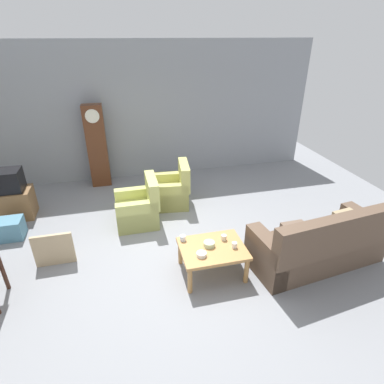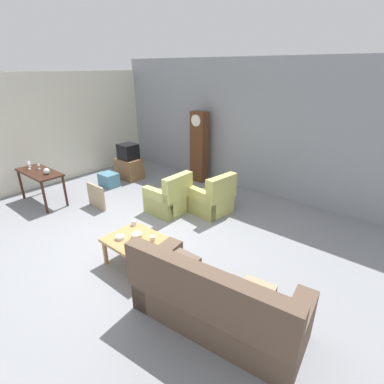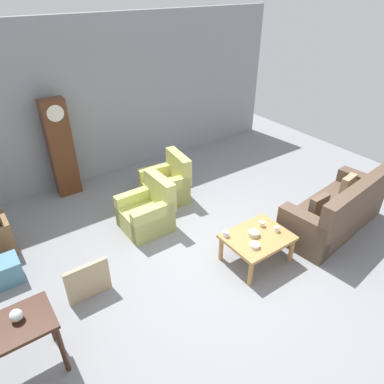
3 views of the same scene
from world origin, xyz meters
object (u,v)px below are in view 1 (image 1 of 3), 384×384
cup_white_porcelain (234,245)px  tv_crt (8,181)px  storage_box_blue (9,229)px  couch_floral (319,245)px  coffee_table_wood (212,251)px  cup_blue_rimmed (183,238)px  cup_cream_tall (224,237)px  grandfather_clock (97,146)px  armchair_olive_near (139,209)px  bowl_shallow_green (209,244)px  framed_picture_leaning (54,250)px  tv_stand_cabinet (15,204)px  armchair_olive_far (172,191)px  bowl_white_stacked (201,254)px

cup_white_porcelain → tv_crt: bearing=144.5°
tv_crt → storage_box_blue: bearing=-86.3°
couch_floral → coffee_table_wood: (-1.68, 0.20, 0.05)m
cup_blue_rimmed → cup_cream_tall: size_ratio=1.02×
grandfather_clock → cup_cream_tall: (1.89, -3.51, -0.45)m
armchair_olive_near → cup_blue_rimmed: armchair_olive_near is taller
tv_crt → bowl_shallow_green: tv_crt is taller
coffee_table_wood → tv_crt: tv_crt is taller
armchair_olive_near → framed_picture_leaning: 1.68m
tv_stand_cabinet → tv_crt: bearing=0.0°
armchair_olive_near → tv_stand_cabinet: (-2.36, 0.81, -0.01)m
cup_blue_rimmed → cup_cream_tall: bearing=-12.2°
armchair_olive_far → framed_picture_leaning: armchair_olive_far is taller
cup_blue_rimmed → framed_picture_leaning: bearing=165.6°
coffee_table_wood → tv_stand_cabinet: size_ratio=1.41×
armchair_olive_far → grandfather_clock: bearing=136.8°
grandfather_clock → armchair_olive_far: bearing=-43.2°
armchair_olive_near → bowl_white_stacked: size_ratio=6.42×
coffee_table_wood → framed_picture_leaning: (-2.35, 0.78, -0.12)m
armchair_olive_far → tv_crt: bearing=175.7°
bowl_shallow_green → tv_stand_cabinet: bearing=143.0°
armchair_olive_far → storage_box_blue: size_ratio=1.92×
bowl_white_stacked → couch_floral: bearing=-1.4°
storage_box_blue → bowl_shallow_green: 3.65m
grandfather_clock → cup_cream_tall: size_ratio=22.50×
armchair_olive_far → bowl_white_stacked: (-0.01, -2.42, 0.19)m
framed_picture_leaning → bowl_shallow_green: framed_picture_leaning is taller
cup_white_porcelain → bowl_shallow_green: 0.37m
tv_crt → bowl_shallow_green: (3.26, -2.45, -0.29)m
bowl_white_stacked → bowl_shallow_green: (0.17, 0.20, 0.01)m
armchair_olive_far → bowl_shallow_green: (0.16, -2.22, 0.20)m
couch_floral → cup_white_porcelain: (-1.37, 0.12, 0.16)m
cup_blue_rimmed → cup_cream_tall: cup_blue_rimmed is taller
tv_crt → bowl_white_stacked: size_ratio=3.35×
grandfather_clock → tv_crt: (-1.63, -1.15, -0.17)m
framed_picture_leaning → storage_box_blue: 1.32m
grandfather_clock → cup_blue_rimmed: 3.64m
armchair_olive_near → couch_floral: bearing=-35.8°
cup_white_porcelain → cup_blue_rimmed: size_ratio=1.00×
armchair_olive_near → coffee_table_wood: 1.94m
coffee_table_wood → storage_box_blue: 3.69m
grandfather_clock → framed_picture_leaning: (-0.67, -2.87, -0.69)m
tv_crt → cup_cream_tall: 4.25m
bowl_shallow_green → storage_box_blue: bearing=152.1°
couch_floral → armchair_olive_near: size_ratio=2.38×
cup_white_porcelain → cup_blue_rimmed: 0.78m
storage_box_blue → cup_blue_rimmed: size_ratio=5.51×
cup_white_porcelain → bowl_white_stacked: 0.53m
storage_box_blue → cup_cream_tall: bearing=-24.8°
tv_stand_cabinet → couch_floral: bearing=-28.4°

